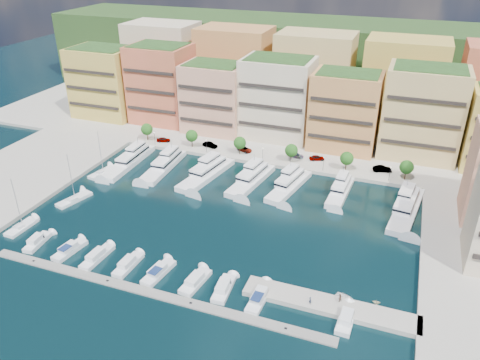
{
  "coord_description": "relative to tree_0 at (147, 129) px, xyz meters",
  "views": [
    {
      "loc": [
        37.22,
        -88.25,
        59.99
      ],
      "look_at": [
        1.3,
        8.61,
        6.0
      ],
      "focal_mm": 35.0,
      "sensor_mm": 36.0,
      "label": 1
    }
  ],
  "objects": [
    {
      "name": "ground",
      "position": [
        40.0,
        -33.5,
        -4.74
      ],
      "size": [
        400.0,
        400.0,
        0.0
      ],
      "primitive_type": "plane",
      "color": "black",
      "rests_on": "ground"
    },
    {
      "name": "north_quay",
      "position": [
        40.0,
        28.5,
        -4.74
      ],
      "size": [
        220.0,
        64.0,
        2.0
      ],
      "primitive_type": "cube",
      "color": "#9E998E",
      "rests_on": "ground"
    },
    {
      "name": "hillside",
      "position": [
        40.0,
        76.5,
        -4.74
      ],
      "size": [
        240.0,
        40.0,
        58.0
      ],
      "primitive_type": "cube",
      "color": "#1C3415",
      "rests_on": "ground"
    },
    {
      "name": "south_pontoon",
      "position": [
        37.0,
        -63.5,
        -4.74
      ],
      "size": [
        72.0,
        2.2,
        0.35
      ],
      "primitive_type": "cube",
      "color": "gray",
      "rests_on": "ground"
    },
    {
      "name": "finger_pier",
      "position": [
        70.0,
        -55.5,
        -4.74
      ],
      "size": [
        32.0,
        5.0,
        2.0
      ],
      "primitive_type": "cube",
      "color": "#9E998E",
      "rests_on": "ground"
    },
    {
      "name": "apartment_0",
      "position": [
        -26.0,
        16.49,
        8.57
      ],
      "size": [
        22.0,
        16.5,
        24.8
      ],
      "color": "gold",
      "rests_on": "north_quay"
    },
    {
      "name": "apartment_1",
      "position": [
        -4.0,
        18.49,
        9.57
      ],
      "size": [
        20.0,
        16.5,
        26.8
      ],
      "color": "#D45D46",
      "rests_on": "north_quay"
    },
    {
      "name": "apartment_2",
      "position": [
        17.0,
        16.49,
        7.57
      ],
      "size": [
        20.0,
        15.5,
        22.8
      ],
      "color": "tan",
      "rests_on": "north_quay"
    },
    {
      "name": "apartment_3",
      "position": [
        38.0,
        18.49,
        9.07
      ],
      "size": [
        22.0,
        16.5,
        25.8
      ],
      "color": "beige",
      "rests_on": "north_quay"
    },
    {
      "name": "apartment_4",
      "position": [
        60.0,
        16.49,
        8.07
      ],
      "size": [
        20.0,
        15.5,
        23.8
      ],
      "color": "#BD7B47",
      "rests_on": "north_quay"
    },
    {
      "name": "apartment_5",
      "position": [
        82.0,
        18.49,
        9.57
      ],
      "size": [
        22.0,
        16.5,
        26.8
      ],
      "color": "tan",
      "rests_on": "north_quay"
    },
    {
      "name": "backblock_0",
      "position": [
        -15.0,
        40.5,
        11.26
      ],
      "size": [
        26.0,
        18.0,
        30.0
      ],
      "primitive_type": "cube",
      "color": "beige",
      "rests_on": "north_quay"
    },
    {
      "name": "backblock_1",
      "position": [
        15.0,
        40.5,
        11.26
      ],
      "size": [
        26.0,
        18.0,
        30.0
      ],
      "primitive_type": "cube",
      "color": "#BD7B47",
      "rests_on": "north_quay"
    },
    {
      "name": "backblock_2",
      "position": [
        45.0,
        40.5,
        11.26
      ],
      "size": [
        26.0,
        18.0,
        30.0
      ],
      "primitive_type": "cube",
      "color": "tan",
      "rests_on": "north_quay"
    },
    {
      "name": "backblock_3",
      "position": [
        75.0,
        40.5,
        11.26
      ],
      "size": [
        26.0,
        18.0,
        30.0
      ],
      "primitive_type": "cube",
      "color": "gold",
      "rests_on": "north_quay"
    },
    {
      "name": "tree_0",
      "position": [
        0.0,
        0.0,
        0.0
      ],
      "size": [
        3.8,
        3.8,
        5.65
      ],
      "color": "#473323",
      "rests_on": "north_quay"
    },
    {
      "name": "tree_1",
      "position": [
        16.0,
        0.0,
        0.0
      ],
      "size": [
        3.8,
        3.8,
        5.65
      ],
      "color": "#473323",
      "rests_on": "north_quay"
    },
    {
      "name": "tree_2",
      "position": [
        32.0,
        0.0,
        0.0
      ],
      "size": [
        3.8,
        3.8,
        5.65
      ],
      "color": "#473323",
      "rests_on": "north_quay"
    },
    {
      "name": "tree_3",
      "position": [
        48.0,
        0.0,
        0.0
      ],
      "size": [
        3.8,
        3.8,
        5.65
      ],
      "color": "#473323",
      "rests_on": "north_quay"
    },
    {
      "name": "tree_4",
      "position": [
        64.0,
        0.0,
        0.0
      ],
      "size": [
        3.8,
        3.8,
        5.65
      ],
      "color": "#473323",
      "rests_on": "north_quay"
    },
    {
      "name": "tree_5",
      "position": [
        80.0,
        0.0,
        0.0
      ],
      "size": [
        3.8,
        3.8,
        5.65
      ],
      "color": "#473323",
      "rests_on": "north_quay"
    },
    {
      "name": "lamppost_0",
      "position": [
        4.0,
        -2.3,
        -0.92
      ],
      "size": [
        0.3,
        0.3,
        4.2
      ],
      "color": "black",
      "rests_on": "north_quay"
    },
    {
      "name": "lamppost_1",
      "position": [
        22.0,
        -2.3,
        -0.92
      ],
      "size": [
        0.3,
        0.3,
        4.2
      ],
      "color": "black",
      "rests_on": "north_quay"
    },
    {
      "name": "lamppost_2",
      "position": [
        40.0,
        -2.3,
        -0.92
      ],
      "size": [
        0.3,
        0.3,
        4.2
      ],
      "color": "black",
      "rests_on": "north_quay"
    },
    {
      "name": "lamppost_3",
      "position": [
        58.0,
        -2.3,
        -0.92
      ],
      "size": [
        0.3,
        0.3,
        4.2
      ],
      "color": "black",
      "rests_on": "north_quay"
    },
    {
      "name": "lamppost_4",
      "position": [
        76.0,
        -2.3,
        -0.92
      ],
      "size": [
        0.3,
        0.3,
        4.2
      ],
      "color": "black",
      "rests_on": "north_quay"
    },
    {
      "name": "yacht_0",
      "position": [
        3.06,
        -15.37,
        -3.53
      ],
      "size": [
        5.17,
        23.83,
        7.3
      ],
      "color": "white",
      "rests_on": "ground"
    },
    {
      "name": "yacht_1",
      "position": [
        14.07,
        -14.61,
        -3.65
      ],
      "size": [
        5.86,
        22.12,
        7.3
      ],
      "color": "white",
      "rests_on": "ground"
    },
    {
      "name": "yacht_2",
      "position": [
        27.81,
        -14.82,
        -3.53
      ],
      "size": [
        8.96,
        23.07,
        7.3
      ],
      "color": "white",
      "rests_on": "ground"
    },
    {
      "name": "yacht_3",
      "position": [
        40.75,
        -13.96,
        -3.53
      ],
      "size": [
        8.04,
        21.18,
        7.3
      ],
      "color": "white",
      "rests_on": "ground"
    },
    {
      "name": "yacht_4",
      "position": [
        51.36,
        -13.75,
        -3.65
      ],
      "size": [
        8.25,
        20.56,
        7.3
      ],
      "color": "white",
      "rests_on": "ground"
    },
    {
      "name": "yacht_5",
      "position": [
        64.65,
        -12.26,
        -3.53
      ],
      "size": [
        5.02,
        17.15,
        7.3
      ],
      "color": "white",
      "rests_on": "ground"
    },
    {
      "name": "yacht_6",
      "position": [
        81.35,
        -15.32,
        -3.53
      ],
      "size": [
        8.05,
        24.08,
        7.3
      ],
      "color": "white",
      "rests_on": "ground"
    },
    {
      "name": "cruiser_0",
      "position": [
        6.22,
        -58.08,
        -4.2
      ],
      "size": [
        3.2,
        7.67,
        2.55
      ],
      "color": "white",
      "rests_on": "ground"
    },
    {
      "name": "cruiser_1",
      "position": [
        14.79,
        -58.11,
        -4.17
      ],
      "size": [
        3.63,
        8.48,
        2.66
      ],
      "color": "white",
      "rests_on": "ground"
    },
    {
      "name": "cruiser_2",
      "position": [
        21.76,
        -58.1,
        -4.2
      ],
      "size": [
        2.86,
        9.04,
        2.55
      ],
      "color": "white",
      "rests_on": "ground"
    },
    {
      "name": "cruiser_3",
      "position": [
        29.25,
        -58.09,
        -4.2
      ],
      "size": [
        2.79,
        8.14,
        2.55
      ],
      "color": "white",
      "rests_on": "ground"
    },
    {
      "name": "cruiser_4",
      "position": [
        36.27,
        -58.11,
        -4.17
      ],
      "size": [
        3.78,
        8.83,
        2.66
      ],
      "color": "white",
      "rests_on": "ground"
    },
    {
      "name": "cruiser_5",
      "position": [
        44.36,
        -58.09,
        -4.2
      ],
      "size": [
        3.78,
        8.42,
        2.55
      ],
      "color": "white",
      "rests_on": "ground"
    },
    {
      "name": "cruiser_6",
      "position": [
        50.28,
        -58.09,
        -4.2
      ],
      "size": [
        3.24,
        8.01,
        2.55
      ],
      "color": "white",
      "rests_on": "ground"
    },
    {
      "name": "cruiser_7",
      "position": [
        57.43,
        -58.12,
        -4.17
      ],
      "size": [
        2.92,
        9.0,
        2.66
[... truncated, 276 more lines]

